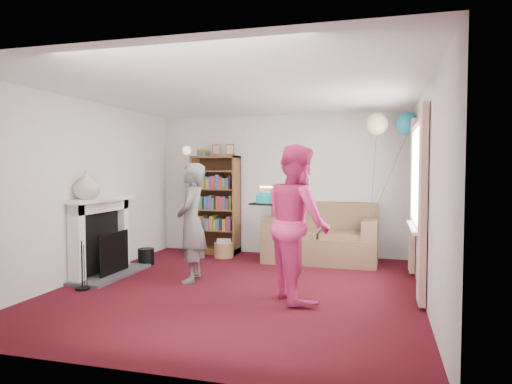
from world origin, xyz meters
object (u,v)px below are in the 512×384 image
(bookcase, at_px, (216,205))
(person_striped, at_px, (192,222))
(birthday_cake, at_px, (268,199))
(person_magenta, at_px, (297,222))
(sofa, at_px, (321,239))

(bookcase, distance_m, person_striped, 2.12)
(person_striped, height_order, birthday_cake, person_striped)
(person_striped, bearing_deg, bookcase, -178.60)
(person_magenta, distance_m, birthday_cake, 0.51)
(sofa, height_order, birthday_cake, birthday_cake)
(bookcase, distance_m, sofa, 2.03)
(sofa, relative_size, birthday_cake, 5.17)
(bookcase, xyz_separation_m, person_striped, (0.41, -2.08, -0.07))
(bookcase, height_order, sofa, bookcase)
(bookcase, bearing_deg, birthday_cake, -56.83)
(sofa, relative_size, person_magenta, 1.00)
(sofa, bearing_deg, bookcase, 174.57)
(person_magenta, bearing_deg, bookcase, 6.59)
(bookcase, relative_size, person_striped, 1.23)
(person_magenta, bearing_deg, birthday_cake, 35.60)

